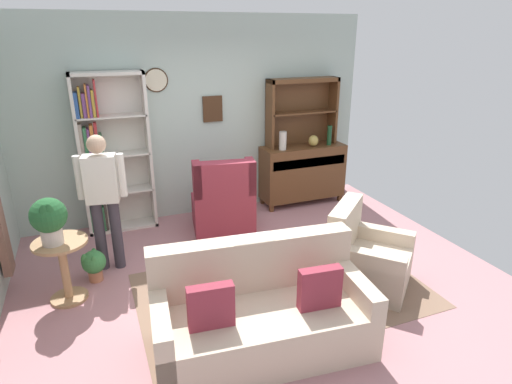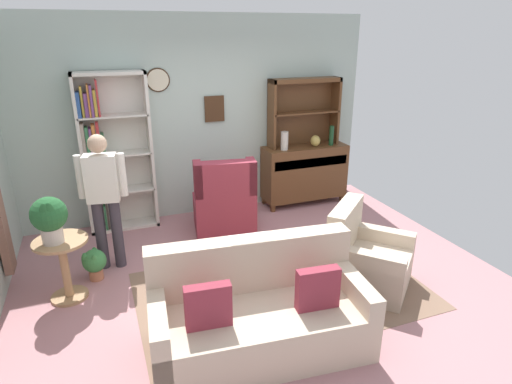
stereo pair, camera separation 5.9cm
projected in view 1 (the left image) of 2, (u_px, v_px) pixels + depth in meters
name	position (u px, v px, depth m)	size (l,w,h in m)	color
ground_plane	(254.00, 281.00, 4.72)	(5.40, 4.60, 0.02)	#B27A7F
wall_back	(199.00, 118.00, 6.07)	(5.00, 0.09, 2.80)	#ADC1B7
area_rug	(282.00, 290.00, 4.52)	(2.95, 1.83, 0.01)	#846651
bookshelf	(108.00, 156.00, 5.59)	(0.90, 0.30, 2.10)	silver
sideboard	(302.00, 172.00, 6.68)	(1.30, 0.45, 0.92)	brown
sideboard_hutch	(302.00, 103.00, 6.41)	(1.10, 0.26, 1.00)	brown
vase_tall	(283.00, 141.00, 6.29)	(0.11, 0.11, 0.27)	beige
vase_round	(313.00, 141.00, 6.50)	(0.15, 0.15, 0.17)	tan
bottle_wine	(329.00, 135.00, 6.54)	(0.07, 0.07, 0.30)	#194223
couch_floral	(261.00, 314.00, 3.64)	(1.87, 1.02, 0.90)	beige
armchair_floral	(366.00, 260.00, 4.55)	(1.08, 1.08, 0.88)	beige
wingback_chair	(223.00, 206.00, 5.71)	(0.90, 0.92, 1.05)	maroon
plant_stand	(64.00, 264.00, 4.24)	(0.52, 0.52, 0.66)	#A87F56
potted_plant_large	(49.00, 218.00, 4.00)	(0.34, 0.34, 0.46)	beige
potted_plant_small	(94.00, 263.00, 4.64)	(0.25, 0.25, 0.35)	#AD6B4C
person_reading	(103.00, 194.00, 4.66)	(0.53, 0.26, 1.56)	#38333D
coffee_table	(227.00, 257.00, 4.47)	(0.80, 0.50, 0.42)	brown
book_stack	(232.00, 243.00, 4.52)	(0.21, 0.14, 0.10)	#723F7F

